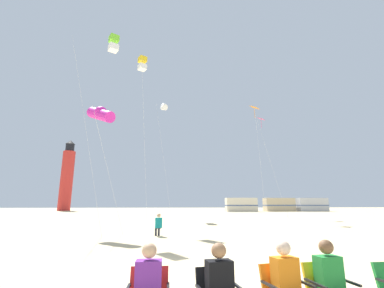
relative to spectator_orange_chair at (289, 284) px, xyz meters
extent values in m
plane|color=#D3BC8C|center=(-0.27, 3.25, -0.61)|extent=(200.00, 200.00, 0.00)
cube|color=red|center=(-1.89, 0.24, 0.01)|extent=(0.52, 0.14, 0.40)
cube|color=#722D99|center=(-1.89, 0.04, 0.07)|extent=(0.34, 0.22, 0.52)
sphere|color=#D8A87F|center=(-1.89, 0.04, 0.45)|extent=(0.20, 0.20, 0.20)
cube|color=black|center=(-0.99, 0.15, 0.01)|extent=(0.53, 0.20, 0.40)
cube|color=black|center=(-0.70, -0.05, -0.01)|extent=(0.10, 0.47, 0.03)
cube|color=black|center=(-0.97, -0.05, 0.07)|extent=(0.37, 0.27, 0.52)
sphere|color=#9E704C|center=(-0.97, -0.05, 0.45)|extent=(0.20, 0.20, 0.20)
cube|color=orange|center=(-0.06, 0.28, 0.01)|extent=(0.54, 0.24, 0.40)
cube|color=black|center=(-0.26, -0.01, -0.01)|extent=(0.13, 0.47, 0.03)
cube|color=black|center=(0.25, 0.10, -0.01)|extent=(0.13, 0.47, 0.03)
cube|color=orange|center=(-0.02, 0.08, 0.07)|extent=(0.38, 0.29, 0.52)
sphere|color=beige|center=(-0.02, 0.08, 0.45)|extent=(0.20, 0.20, 0.20)
cube|color=yellow|center=(0.61, 0.30, 0.01)|extent=(0.53, 0.19, 0.40)
cube|color=black|center=(0.38, 0.04, -0.01)|extent=(0.09, 0.47, 0.03)
cube|color=black|center=(0.90, 0.10, -0.01)|extent=(0.09, 0.47, 0.03)
cube|color=#238438|center=(0.64, 0.11, 0.07)|extent=(0.36, 0.26, 0.52)
sphere|color=brown|center=(0.64, 0.11, 0.45)|extent=(0.20, 0.20, 0.20)
cube|color=#147F84|center=(-2.08, 10.75, 0.07)|extent=(0.38, 0.28, 0.52)
sphere|color=#D8A87F|center=(-2.08, 10.75, 0.45)|extent=(0.20, 0.20, 0.20)
cylinder|color=#2D2D38|center=(-2.03, 10.94, -0.17)|extent=(0.20, 0.38, 0.13)
cylinder|color=#2D2D38|center=(-2.06, 11.09, -0.40)|extent=(0.11, 0.11, 0.42)
cylinder|color=#2D2D38|center=(-2.19, 10.91, -0.17)|extent=(0.20, 0.38, 0.13)
cylinder|color=#2D2D38|center=(-2.22, 11.06, -0.40)|extent=(0.11, 0.11, 0.42)
cylinder|color=silver|center=(-6.56, 11.65, 5.71)|extent=(3.29, 1.89, 12.66)
cube|color=#72D12D|center=(-5.63, 13.29, 12.39)|extent=(0.82, 0.82, 0.44)
cube|color=white|center=(-5.63, 13.29, 11.69)|extent=(0.82, 0.82, 0.44)
cylinder|color=silver|center=(7.67, 22.07, 5.26)|extent=(0.73, 0.34, 11.75)
cube|color=orange|center=(7.51, 22.43, 11.14)|extent=(1.22, 1.22, 0.40)
cylinder|color=orange|center=(7.51, 22.43, 10.49)|extent=(0.04, 0.04, 1.10)
cylinder|color=silver|center=(10.65, 26.60, 5.63)|extent=(3.50, 0.53, 12.48)
cube|color=#E54C8C|center=(10.39, 28.35, 11.86)|extent=(1.22, 1.22, 0.40)
cylinder|color=#E54C8C|center=(10.39, 28.35, 11.21)|extent=(0.04, 0.04, 1.10)
cylinder|color=silver|center=(-5.04, 11.51, 2.92)|extent=(1.81, 1.73, 7.08)
cylinder|color=#D826A5|center=(-5.89, 12.40, 6.46)|extent=(2.23, 2.29, 1.48)
sphere|color=#D826A5|center=(-5.89, 12.40, 6.61)|extent=(0.76, 0.76, 0.76)
cylinder|color=silver|center=(-2.14, 25.71, 5.89)|extent=(2.02, 0.25, 13.01)
cylinder|color=white|center=(-2.25, 26.72, 12.40)|extent=(0.98, 2.56, 1.48)
sphere|color=white|center=(-2.25, 26.72, 12.55)|extent=(0.76, 0.76, 0.76)
cylinder|color=silver|center=(-3.50, 16.28, 5.94)|extent=(0.85, 0.92, 13.12)
cube|color=yellow|center=(-3.95, 16.69, 12.85)|extent=(0.82, 0.82, 0.44)
cube|color=white|center=(-3.95, 16.69, 12.15)|extent=(0.82, 0.82, 0.44)
cylinder|color=red|center=(-25.49, 61.92, 6.39)|extent=(2.80, 2.80, 14.00)
cylinder|color=black|center=(-25.49, 61.92, 14.29)|extent=(2.00, 2.00, 1.80)
cone|color=black|center=(-25.49, 61.92, 15.69)|extent=(2.20, 2.20, 1.00)
cube|color=beige|center=(13.76, 51.64, 0.79)|extent=(6.42, 2.36, 2.80)
cube|color=#4C608C|center=(13.76, 51.64, 0.65)|extent=(6.46, 2.40, 0.24)
cube|color=#C6B28C|center=(22.35, 52.57, 0.79)|extent=(6.51, 2.62, 2.80)
cube|color=#4C608C|center=(22.35, 52.57, 0.65)|extent=(6.55, 2.66, 0.24)
cube|color=#B7BABF|center=(29.39, 51.95, 0.79)|extent=(6.46, 2.47, 2.80)
cube|color=#4C608C|center=(29.39, 51.95, 0.65)|extent=(6.50, 2.51, 0.24)
camera|label=1|loc=(-1.67, -3.76, 1.06)|focal=24.79mm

